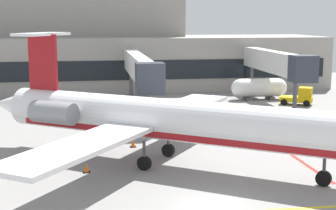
{
  "coord_description": "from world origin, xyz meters",
  "views": [
    {
      "loc": [
        -6.06,
        -23.86,
        9.58
      ],
      "look_at": [
        -0.23,
        13.7,
        3.0
      ],
      "focal_mm": 53.72,
      "sensor_mm": 36.0,
      "label": 1
    }
  ],
  "objects": [
    {
      "name": "jet_bridge_east",
      "position": [
        -1.06,
        27.92,
        4.49
      ],
      "size": [
        2.4,
        22.63,
        5.86
      ],
      "color": "silver",
      "rests_on": "ground"
    },
    {
      "name": "safety_cone_charlie",
      "position": [
        -3.03,
        12.89,
        0.25
      ],
      "size": [
        0.47,
        0.47,
        0.55
      ],
      "color": "orange",
      "rests_on": "ground"
    },
    {
      "name": "safety_cone_bravo",
      "position": [
        -6.47,
        7.01,
        0.25
      ],
      "size": [
        0.47,
        0.47,
        0.55
      ],
      "color": "orange",
      "rests_on": "ground"
    },
    {
      "name": "baggage_tug",
      "position": [
        17.02,
        28.68,
        0.92
      ],
      "size": [
        3.9,
        3.31,
        2.0
      ],
      "color": "#E5B20C",
      "rests_on": "ground"
    },
    {
      "name": "safety_cone_alpha",
      "position": [
        -5.32,
        14.72,
        0.25
      ],
      "size": [
        0.47,
        0.47,
        0.55
      ],
      "color": "orange",
      "rests_on": "ground"
    },
    {
      "name": "regional_jet",
      "position": [
        -1.28,
        8.05,
        3.0
      ],
      "size": [
        26.63,
        22.92,
        8.54
      ],
      "color": "white",
      "rests_on": "ground"
    },
    {
      "name": "jet_bridge_west",
      "position": [
        14.62,
        30.14,
        4.62
      ],
      "size": [
        2.4,
        18.26,
        6.0
      ],
      "color": "silver",
      "rests_on": "ground"
    },
    {
      "name": "ground",
      "position": [
        0.0,
        -0.0,
        -0.05
      ],
      "size": [
        120.0,
        120.0,
        0.11
      ],
      "color": "gray"
    },
    {
      "name": "fuel_tank",
      "position": [
        13.74,
        32.97,
        1.41
      ],
      "size": [
        6.76,
        2.32,
        2.52
      ],
      "color": "white",
      "rests_on": "ground"
    },
    {
      "name": "terminal_building",
      "position": [
        -9.42,
        47.65,
        7.68
      ],
      "size": [
        67.4,
        14.05,
        19.75
      ],
      "color": "gray",
      "rests_on": "ground"
    }
  ]
}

